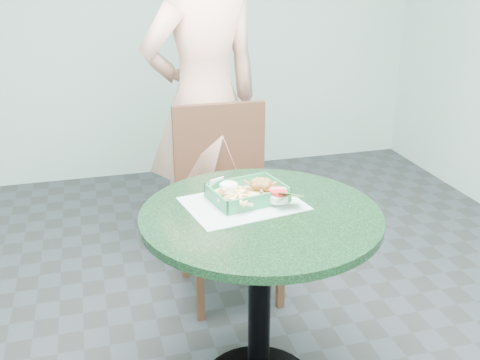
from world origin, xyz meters
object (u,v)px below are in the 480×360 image
object	(u,v)px
diner_person	(204,69)
sauce_ramekin	(229,191)
cafe_table	(260,259)
dining_chair	(225,188)
food_basket	(247,201)
crab_sandwich	(262,192)

from	to	relation	value
diner_person	sauce_ramekin	bearing A→B (deg)	69.40
cafe_table	dining_chair	size ratio (longest dim) A/B	0.91
dining_chair	food_basket	distance (m)	0.72
sauce_ramekin	dining_chair	bearing A→B (deg)	77.25
cafe_table	diner_person	xyz separation A→B (m)	(0.03, 1.06, 0.49)
sauce_ramekin	diner_person	bearing A→B (deg)	83.26
diner_person	sauce_ramekin	distance (m)	0.97
crab_sandwich	diner_person	bearing A→B (deg)	90.31
crab_sandwich	sauce_ramekin	bearing A→B (deg)	162.65
dining_chair	sauce_ramekin	size ratio (longest dim) A/B	14.36
cafe_table	sauce_ramekin	distance (m)	0.27
crab_sandwich	food_basket	bearing A→B (deg)	167.76
diner_person	dining_chair	bearing A→B (deg)	84.22
food_basket	crab_sandwich	size ratio (longest dim) A/B	2.26
diner_person	food_basket	xyz separation A→B (m)	(-0.05, -0.95, -0.31)
sauce_ramekin	cafe_table	bearing A→B (deg)	-58.79
diner_person	sauce_ramekin	size ratio (longest dim) A/B	33.15
cafe_table	sauce_ramekin	world-z (taller)	sauce_ramekin
diner_person	food_basket	world-z (taller)	diner_person
dining_chair	diner_person	world-z (taller)	diner_person
dining_chair	diner_person	size ratio (longest dim) A/B	0.43
dining_chair	sauce_ramekin	distance (m)	0.72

